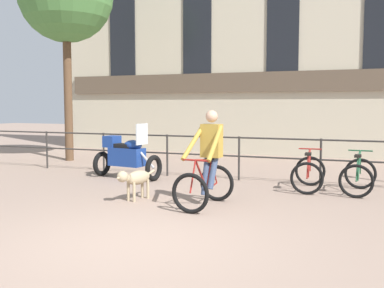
% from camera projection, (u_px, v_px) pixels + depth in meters
% --- Properties ---
extents(ground_plane, '(60.00, 60.00, 0.00)m').
position_uv_depth(ground_plane, '(132.00, 242.00, 5.89)').
color(ground_plane, gray).
extents(canal_railing, '(15.05, 0.05, 1.05)m').
position_uv_depth(canal_railing, '(239.00, 151.00, 10.64)').
color(canal_railing, '#2D2B28').
rests_on(canal_railing, ground_plane).
extents(building_facade, '(18.00, 0.72, 10.80)m').
position_uv_depth(building_facade, '(285.00, 2.00, 15.61)').
color(building_facade, '#BCB299').
rests_on(building_facade, ground_plane).
extents(cyclist_with_bike, '(0.78, 1.23, 1.70)m').
position_uv_depth(cyclist_with_bike, '(208.00, 163.00, 7.97)').
color(cyclist_with_bike, black).
rests_on(cyclist_with_bike, ground_plane).
extents(dog, '(0.39, 1.01, 0.60)m').
position_uv_depth(dog, '(135.00, 179.00, 8.41)').
color(dog, tan).
rests_on(dog, ground_plane).
extents(parked_motorcycle, '(1.77, 0.85, 1.35)m').
position_uv_depth(parked_motorcycle, '(126.00, 156.00, 10.94)').
color(parked_motorcycle, black).
rests_on(parked_motorcycle, ground_plane).
extents(parked_bicycle_near_lamp, '(0.72, 1.15, 0.86)m').
position_uv_depth(parked_bicycle_near_lamp, '(309.00, 173.00, 9.45)').
color(parked_bicycle_near_lamp, black).
rests_on(parked_bicycle_near_lamp, ground_plane).
extents(parked_bicycle_mid_left, '(0.72, 1.15, 0.86)m').
position_uv_depth(parked_bicycle_mid_left, '(358.00, 176.00, 9.09)').
color(parked_bicycle_mid_left, black).
rests_on(parked_bicycle_mid_left, ground_plane).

